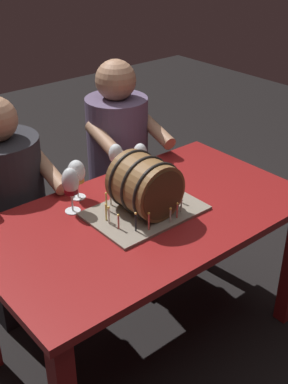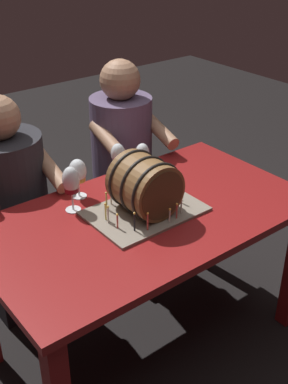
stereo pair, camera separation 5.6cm
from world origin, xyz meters
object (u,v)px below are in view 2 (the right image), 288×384
wine_glass_amber (78,172)px  wine_glass_red (71,182)px  wine_glass_white (142,156)px  person_seated_left (12,214)px  dining_table (146,235)px  person_seated_right (123,174)px  barrel_cake (144,188)px  wine_glass_empty (118,155)px

wine_glass_amber → wine_glass_red: 0.12m
wine_glass_white → person_seated_left: 0.71m
dining_table → wine_glass_amber: wine_glass_amber is taller
wine_glass_white → person_seated_right: size_ratio=0.15×
barrel_cake → wine_glass_amber: barrel_cake is taller
person_seated_right → wine_glass_amber: bearing=-144.7°
wine_glass_amber → person_seated_right: person_seated_right is taller
wine_glass_white → wine_glass_red: 0.42m
wine_glass_empty → wine_glass_amber: bearing=-173.5°
wine_glass_red → person_seated_right: bearing=37.0°
barrel_cake → wine_glass_empty: (0.09, 0.31, 0.01)m
wine_glass_red → barrel_cake: bearing=-42.1°
wine_glass_red → person_seated_left: 0.54m
dining_table → wine_glass_red: wine_glass_red is taller
wine_glass_amber → person_seated_left: bearing=119.0°
wine_glass_white → person_seated_left: bearing=145.0°
person_seated_left → dining_table: bearing=-62.2°
dining_table → person_seated_right: (0.33, 0.64, -0.07)m
wine_glass_white → person_seated_left: (-0.53, 0.37, -0.30)m
person_seated_right → wine_glass_red: bearing=-143.0°
dining_table → barrel_cake: 0.23m
wine_glass_red → dining_table: bearing=-42.8°
wine_glass_empty → wine_glass_white: 0.12m
wine_glass_amber → person_seated_right: (0.48, 0.34, -0.30)m
dining_table → wine_glass_white: 0.40m
wine_glass_empty → wine_glass_white: (0.10, -0.05, -0.01)m
wine_glass_empty → person_seated_left: 0.61m
wine_glass_amber → person_seated_right: size_ratio=0.15×
wine_glass_white → person_seated_right: 0.49m
wine_glass_red → person_seated_right: (0.56, 0.42, -0.31)m
barrel_cake → person_seated_left: 0.77m
barrel_cake → wine_glass_empty: bearing=73.6°
dining_table → wine_glass_white: wine_glass_white is taller
wine_glass_empty → person_seated_right: person_seated_right is taller
barrel_cake → wine_glass_white: size_ratio=2.72×
barrel_cake → person_seated_left: bearing=117.8°
dining_table → wine_glass_amber: (-0.15, 0.30, 0.23)m
barrel_cake → wine_glass_red: barrel_cake is taller
dining_table → person_seated_right: person_seated_right is taller
dining_table → wine_glass_red: (-0.23, 0.21, 0.25)m
wine_glass_red → person_seated_right: person_seated_right is taller
wine_glass_empty → person_seated_left: (-0.42, 0.31, -0.31)m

